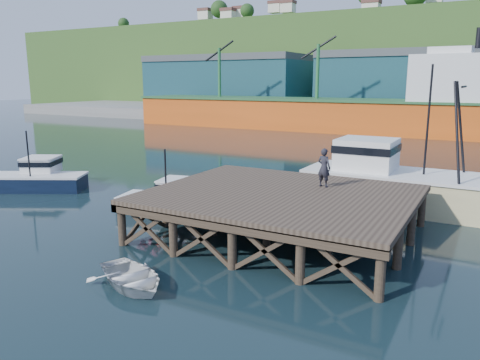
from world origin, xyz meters
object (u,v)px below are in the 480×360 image
Objects in this scene: boat_black at (173,199)px; dinghy at (132,277)px; trawler at (408,180)px; boat_navy at (37,177)px; dockworker at (324,168)px.

dinghy is at bearing -74.06° from boat_black.
trawler reaches higher than boat_black.
boat_navy is 1.10× the size of boat_black.
dinghy is at bearing 83.68° from dockworker.
boat_navy reaches higher than dockworker.
boat_navy is at bearing -162.47° from trawler.
dinghy is (4.79, -8.85, -0.31)m from boat_black.
boat_navy is 18.44m from dinghy.
boat_navy is 20.07m from dockworker.
dockworker is (3.70, 9.95, 2.72)m from dinghy.
trawler reaches higher than dinghy.
boat_navy is at bearing 84.62° from dinghy.
boat_navy is 11.42m from boat_black.
trawler is (11.57, 6.97, 1.01)m from boat_black.
boat_navy is 0.56× the size of trawler.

